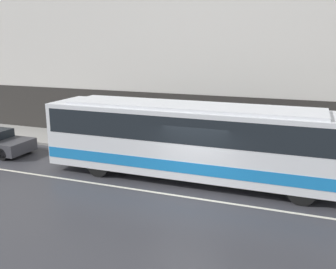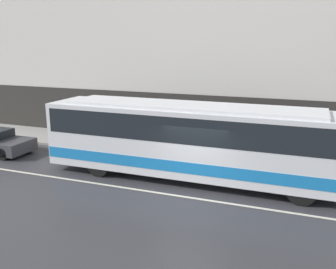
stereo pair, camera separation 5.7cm
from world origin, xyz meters
name	(u,v)px [view 2 (the right image)]	position (x,y,z in m)	size (l,w,h in m)	color
ground_plane	(189,197)	(0.00, 0.00, 0.00)	(60.00, 60.00, 0.00)	#333338
sidewalk	(223,155)	(0.00, 5.57, 0.06)	(60.00, 3.13, 0.13)	gray
building_facade	(234,41)	(0.00, 7.27, 5.60)	(60.00, 0.35, 11.60)	silver
lane_stripe	(189,197)	(0.00, 0.00, 0.00)	(54.00, 0.14, 0.01)	beige
transit_bus	(190,138)	(-0.60, 1.91, 1.77)	(12.16, 2.56, 3.13)	silver
pedestrian_waiting	(184,140)	(-1.83, 4.88, 0.85)	(0.36, 0.36, 1.56)	navy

